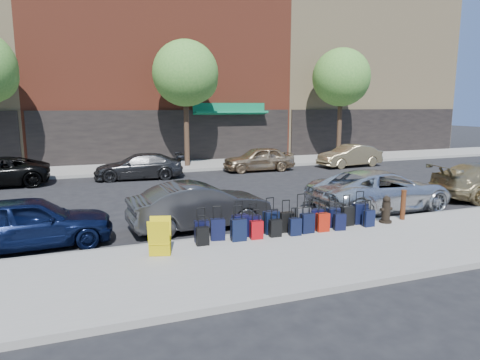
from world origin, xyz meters
name	(u,v)px	position (x,y,z in m)	size (l,w,h in m)	color
ground	(232,202)	(0.00, 0.00, 0.00)	(120.00, 120.00, 0.00)	black
sidewalk_near	(318,253)	(0.00, -6.50, 0.07)	(60.00, 4.00, 0.15)	gray
sidewalk_far	(177,166)	(0.00, 10.00, 0.07)	(60.00, 4.00, 0.15)	gray
curb_near	(282,231)	(0.00, -4.48, 0.07)	(60.00, 0.08, 0.15)	gray
curb_far	(185,171)	(0.00, 7.98, 0.07)	(60.00, 0.08, 0.15)	gray
building_center	(151,19)	(0.00, 17.99, 9.98)	(17.00, 12.85, 20.00)	maroon
building_right	(337,44)	(16.00, 17.99, 8.98)	(15.00, 12.12, 18.00)	tan
tree_center	(188,75)	(0.64, 9.50, 5.41)	(3.80, 3.80, 7.27)	black
tree_right	(343,79)	(11.14, 9.50, 5.41)	(3.80, 3.80, 7.27)	black
suitcase_front_0	(202,231)	(-2.51, -4.82, 0.44)	(0.39, 0.24, 0.91)	black
suitcase_front_1	(218,229)	(-2.07, -4.83, 0.44)	(0.41, 0.27, 0.92)	black
suitcase_front_2	(240,226)	(-1.42, -4.80, 0.46)	(0.45, 0.29, 1.00)	black
suitcase_front_3	(254,226)	(-1.04, -4.81, 0.44)	(0.38, 0.21, 0.91)	black
suitcase_front_4	(271,222)	(-0.49, -4.76, 0.47)	(0.45, 0.29, 1.02)	black
suitcase_front_5	(286,222)	(-0.02, -4.80, 0.44)	(0.39, 0.23, 0.92)	black
suitcase_front_6	(302,219)	(0.47, -4.82, 0.48)	(0.47, 0.29, 1.07)	#36373B
suitcase_front_7	(316,219)	(0.95, -4.79, 0.44)	(0.40, 0.24, 0.93)	black
suitcase_front_8	(333,217)	(1.51, -4.80, 0.43)	(0.40, 0.26, 0.91)	black
suitcase_front_9	(347,216)	(1.97, -4.84, 0.44)	(0.40, 0.23, 0.93)	black
suitcase_front_10	(360,214)	(2.45, -4.81, 0.47)	(0.44, 0.29, 1.01)	black
suitcase_back_0	(202,236)	(-2.57, -5.10, 0.39)	(0.33, 0.19, 0.78)	black
suitcase_back_2	(239,230)	(-1.57, -5.07, 0.45)	(0.41, 0.24, 0.95)	black
suitcase_back_3	(256,230)	(-1.06, -5.10, 0.40)	(0.35, 0.21, 0.80)	maroon
suitcase_back_4	(275,228)	(-0.50, -5.09, 0.39)	(0.32, 0.19, 0.77)	black
suitcase_back_5	(295,227)	(0.06, -5.17, 0.39)	(0.34, 0.22, 0.78)	black
suitcase_back_6	(307,223)	(0.49, -5.08, 0.43)	(0.38, 0.23, 0.90)	black
suitcase_back_7	(323,222)	(0.97, -5.11, 0.42)	(0.36, 0.21, 0.85)	#981809
suitcase_back_8	(340,222)	(1.50, -5.16, 0.39)	(0.35, 0.24, 0.78)	black
suitcase_back_10	(369,218)	(2.52, -5.14, 0.40)	(0.34, 0.21, 0.79)	black
fire_hydrant	(386,210)	(3.28, -4.96, 0.53)	(0.42, 0.38, 0.83)	black
bollard	(403,204)	(4.02, -4.85, 0.63)	(0.17, 0.17, 0.94)	#38190C
display_rack	(160,237)	(-3.72, -5.48, 0.60)	(0.64, 0.68, 0.91)	gold
car_near_0	(30,222)	(-6.71, -3.34, 0.70)	(1.65, 4.10, 1.40)	#0C1536
car_near_1	(200,206)	(-2.08, -3.12, 0.70)	(1.49, 4.27, 1.41)	#353538
car_near_2	(381,190)	(4.52, -3.14, 0.73)	(2.42, 5.25, 1.46)	silver
car_far_1	(139,166)	(-2.69, 6.62, 0.64)	(1.80, 4.43, 1.29)	#2F2F31
car_far_2	(259,159)	(4.05, 6.96, 0.69)	(1.63, 4.06, 1.38)	tan
car_far_3	(350,156)	(9.93, 6.62, 0.67)	(1.41, 4.05, 1.33)	tan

